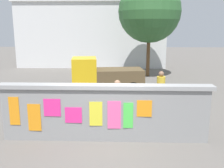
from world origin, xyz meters
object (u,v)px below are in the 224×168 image
(motorcycle, at_px, (162,111))
(bicycle_near, at_px, (68,114))
(bicycle_far, at_px, (118,103))
(person_bystander, at_px, (161,86))
(auto_rickshaw_truck, at_px, (104,76))
(tree_roadside, at_px, (149,11))
(person_walking, at_px, (117,98))

(motorcycle, relative_size, bicycle_near, 1.13)
(bicycle_far, xyz_separation_m, person_bystander, (1.73, 0.40, 0.62))
(auto_rickshaw_truck, xyz_separation_m, tree_roadside, (2.75, 4.82, 3.48))
(motorcycle, xyz_separation_m, person_walking, (-1.59, -0.29, 0.52))
(auto_rickshaw_truck, relative_size, bicycle_near, 2.25)
(motorcycle, distance_m, tree_roadside, 9.92)
(motorcycle, bearing_deg, tree_roadside, 87.53)
(auto_rickshaw_truck, relative_size, person_walking, 2.32)
(auto_rickshaw_truck, relative_size, motorcycle, 1.99)
(auto_rickshaw_truck, xyz_separation_m, motorcycle, (2.35, -4.28, -0.44))
(bicycle_near, bearing_deg, tree_roadside, 67.95)
(person_bystander, bearing_deg, person_walking, -133.18)
(bicycle_far, xyz_separation_m, tree_roadside, (1.96, 7.93, 4.02))
(bicycle_far, bearing_deg, auto_rickshaw_truck, 104.21)
(person_walking, xyz_separation_m, person_bystander, (1.75, 1.86, 0.00))
(auto_rickshaw_truck, xyz_separation_m, person_bystander, (2.52, -2.70, 0.09))
(auto_rickshaw_truck, xyz_separation_m, person_walking, (0.77, -4.56, 0.09))
(bicycle_near, distance_m, tree_roadside, 10.74)
(tree_roadside, bearing_deg, auto_rickshaw_truck, -119.66)
(person_walking, relative_size, tree_roadside, 0.25)
(motorcycle, bearing_deg, person_walking, -169.72)
(auto_rickshaw_truck, bearing_deg, person_walking, -80.44)
(person_walking, bearing_deg, tree_roadside, 78.10)
(bicycle_near, bearing_deg, motorcycle, 2.16)
(bicycle_far, bearing_deg, bicycle_near, -143.80)
(person_walking, bearing_deg, person_bystander, 46.82)
(person_walking, distance_m, tree_roadside, 10.18)
(bicycle_near, distance_m, bicycle_far, 2.20)
(bicycle_far, height_order, tree_roadside, tree_roadside)
(person_bystander, relative_size, tree_roadside, 0.25)
(person_walking, bearing_deg, auto_rickshaw_truck, 99.56)
(bicycle_near, xyz_separation_m, bicycle_far, (1.78, 1.30, 0.00))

